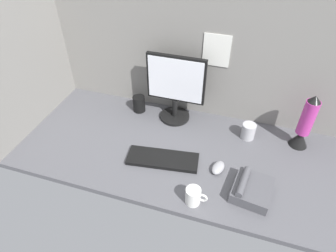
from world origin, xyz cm
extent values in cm
cube|color=#515156|center=(0.00, 0.00, -1.50)|extent=(180.00, 80.00, 3.00)
cube|color=gray|center=(0.00, 37.50, 37.65)|extent=(180.00, 5.00, 75.29)
cube|color=white|center=(10.73, 34.70, 42.64)|extent=(14.73, 0.40, 18.06)
cube|color=gray|center=(-87.50, 0.00, 37.65)|extent=(5.00, 80.00, 75.29)
cylinder|color=black|center=(-8.97, 24.50, 0.90)|extent=(18.00, 18.00, 1.80)
cylinder|color=black|center=(-8.97, 24.50, 7.30)|extent=(3.20, 3.20, 11.00)
cube|color=black|center=(-8.97, 25.50, 26.85)|extent=(34.01, 2.40, 28.10)
cube|color=white|center=(-8.97, 24.10, 26.85)|extent=(31.61, 0.60, 25.70)
cube|color=black|center=(-4.57, -12.12, 1.00)|extent=(38.43, 17.93, 2.00)
ellipsoid|color=#99999E|center=(24.09, -10.03, 1.70)|extent=(7.66, 10.63, 3.40)
cylinder|color=#B2B2B7|center=(35.64, 19.56, 4.56)|extent=(7.71, 7.71, 9.13)
cylinder|color=white|center=(16.52, -32.51, 4.28)|extent=(6.92, 6.92, 8.56)
torus|color=white|center=(20.79, -32.51, 4.71)|extent=(4.76, 1.00, 4.76)
cylinder|color=black|center=(-32.45, 24.67, 5.11)|extent=(7.61, 7.61, 10.22)
cone|color=black|center=(62.96, 21.83, 4.52)|extent=(9.94, 9.94, 9.04)
cylinder|color=#B2338C|center=(62.96, 21.83, 18.98)|extent=(7.23, 7.23, 19.88)
cone|color=black|center=(62.96, 21.83, 30.72)|extent=(6.51, 6.51, 3.61)
cube|color=#4C4C51|center=(41.55, -19.86, 2.80)|extent=(19.36, 21.08, 5.60)
cylinder|color=#4C4C51|center=(36.88, -19.86, 7.20)|extent=(5.43, 17.37, 3.20)
camera|label=1|loc=(29.94, -111.75, 112.29)|focal=31.23mm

